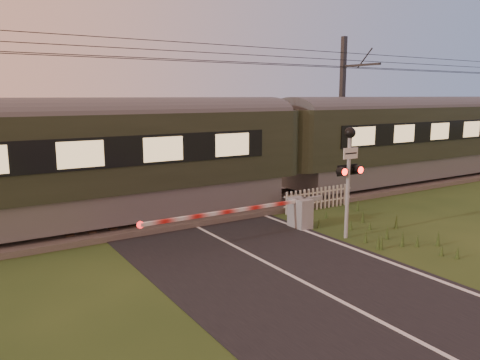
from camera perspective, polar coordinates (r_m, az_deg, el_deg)
ground at (r=11.72m, az=5.70°, el=-11.33°), size 160.00×160.00×0.00m
road at (r=11.56m, az=6.49°, el=-11.61°), size 6.00×140.00×0.03m
track_bed at (r=17.05m, az=-7.82°, el=-4.22°), size 140.00×3.40×0.39m
overhead_wires at (r=16.57m, az=-8.31°, el=15.08°), size 120.00×0.62×0.62m
train at (r=19.02m, az=4.99°, el=4.00°), size 42.02×2.90×3.91m
boom_gate at (r=15.32m, az=6.41°, el=-3.95°), size 6.47×0.76×1.01m
crossing_signal at (r=14.31m, az=13.13°, el=2.07°), size 0.86×0.35×3.39m
picket_fence at (r=18.14m, az=9.60°, el=-2.21°), size 3.32×0.07×0.85m
catenary_mast at (r=24.22m, az=12.42°, el=8.64°), size 0.22×2.46×7.15m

